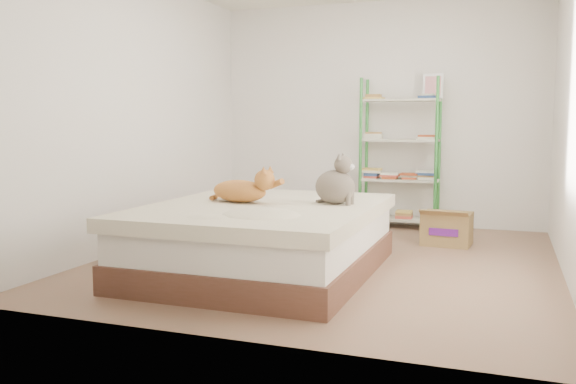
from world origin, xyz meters
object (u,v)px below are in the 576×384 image
at_px(orange_cat, 239,188).
at_px(shelf_unit, 401,155).
at_px(cardboard_box, 447,228).
at_px(grey_cat, 335,179).
at_px(bed, 264,238).
at_px(white_bin, 315,209).

distance_m(orange_cat, shelf_unit, 2.59).
bearing_deg(shelf_unit, cardboard_box, -54.38).
distance_m(orange_cat, cardboard_box, 2.24).
bearing_deg(grey_cat, orange_cat, 106.70).
relative_size(orange_cat, shelf_unit, 0.33).
bearing_deg(shelf_unit, orange_cat, -110.66).
xyz_separation_m(bed, white_bin, (-0.33, 2.45, -0.10)).
bearing_deg(orange_cat, bed, -3.96).
bearing_deg(white_bin, bed, -82.43).
bearing_deg(white_bin, grey_cat, -69.05).
relative_size(shelf_unit, cardboard_box, 3.57).
bearing_deg(cardboard_box, shelf_unit, 130.21).
xyz_separation_m(bed, cardboard_box, (1.29, 1.63, -0.11)).
distance_m(bed, orange_cat, 0.46).
xyz_separation_m(orange_cat, cardboard_box, (1.52, 1.57, -0.50)).
xyz_separation_m(grey_cat, shelf_unit, (0.15, 2.26, 0.09)).
xyz_separation_m(orange_cat, grey_cat, (0.77, 0.16, 0.08)).
bearing_deg(bed, white_bin, 97.85).
bearing_deg(grey_cat, shelf_unit, 1.40).
relative_size(bed, grey_cat, 5.48).
height_order(orange_cat, shelf_unit, shelf_unit).
height_order(orange_cat, white_bin, orange_cat).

